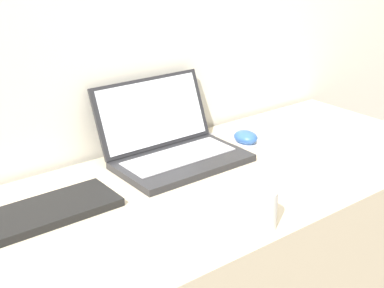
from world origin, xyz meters
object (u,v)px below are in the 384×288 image
(computer_mouse, at_px, (246,138))
(usb_stick, at_px, (206,133))
(laptop, at_px, (171,143))
(drink_cup, at_px, (260,208))
(external_keyboard, at_px, (37,214))

(computer_mouse, relative_size, usb_stick, 1.45)
(laptop, distance_m, drink_cup, 0.44)
(external_keyboard, xyz_separation_m, usb_stick, (0.65, 0.18, -0.01))
(external_keyboard, height_order, usb_stick, external_keyboard)
(drink_cup, bearing_deg, laptop, 80.90)
(external_keyboard, bearing_deg, laptop, 11.14)
(drink_cup, height_order, external_keyboard, drink_cup)
(drink_cup, relative_size, external_keyboard, 0.58)
(drink_cup, height_order, computer_mouse, drink_cup)
(external_keyboard, relative_size, usb_stick, 6.35)
(drink_cup, distance_m, external_keyboard, 0.51)
(laptop, relative_size, usb_stick, 6.14)
(laptop, relative_size, computer_mouse, 4.22)
(laptop, height_order, drink_cup, drink_cup)
(laptop, xyz_separation_m, external_keyboard, (-0.44, -0.09, -0.04))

